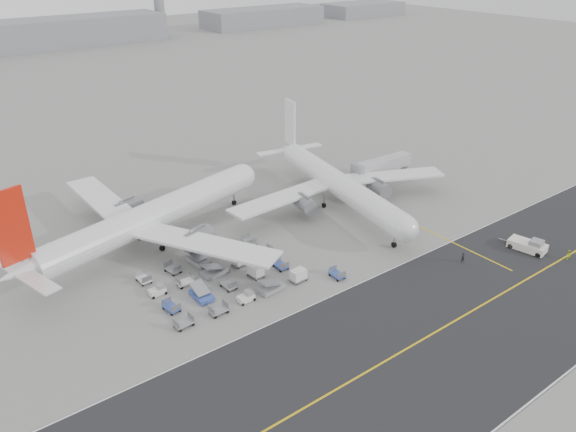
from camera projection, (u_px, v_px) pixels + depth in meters
ground at (320, 291)px, 89.53m from camera, size 700.00×700.00×0.00m
taxiway at (429, 336)px, 79.38m from camera, size 220.00×59.00×0.03m
horizon_buildings at (43, 48)px, 291.78m from camera, size 520.00×28.00×28.00m
control_tower at (159, 5)px, 326.06m from camera, size 7.00×7.00×31.25m
airliner_a at (149, 218)px, 100.82m from camera, size 54.32×53.12×19.13m
airliner_b at (337, 183)px, 116.29m from camera, size 49.27×50.24×17.47m
pushback_tug at (528, 245)px, 100.90m from camera, size 4.30×8.61×2.42m
jet_bridge at (383, 166)px, 127.04m from camera, size 16.79×3.70×6.32m
gse_cluster at (221, 281)px, 92.23m from camera, size 30.21×24.61×2.15m
stray_dolly at (337, 277)px, 93.19m from camera, size 1.78×2.77×1.66m
ground_crew_a at (463, 258)px, 97.10m from camera, size 0.79×0.60×1.94m
ground_crew_b at (568, 255)px, 98.11m from camera, size 0.95×0.78×1.80m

